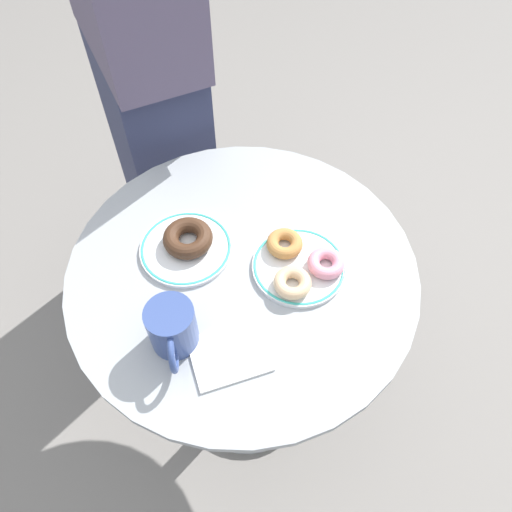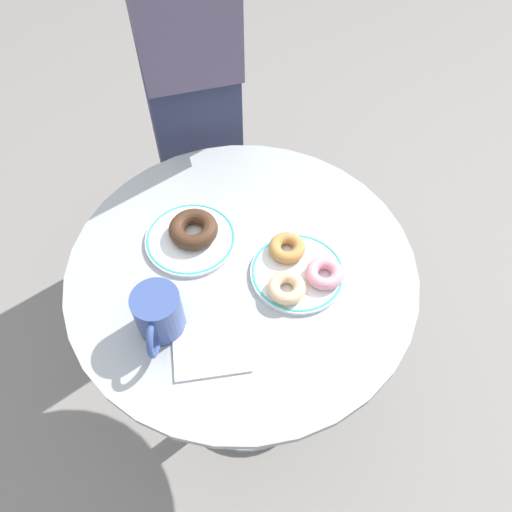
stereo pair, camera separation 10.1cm
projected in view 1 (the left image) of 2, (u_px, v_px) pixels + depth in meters
ground_plane at (247, 391)px, 1.63m from camera, size 7.00×7.00×0.02m
cafe_table at (244, 320)px, 1.22m from camera, size 0.73×0.73×0.72m
plate_left at (186, 248)px, 1.05m from camera, size 0.20×0.20×0.01m
plate_right at (299, 266)px, 1.02m from camera, size 0.19×0.19×0.01m
donut_chocolate at (188, 238)px, 1.04m from camera, size 0.15×0.15×0.03m
donut_pink_frosted at (326, 263)px, 1.01m from camera, size 0.11×0.11×0.03m
donut_old_fashioned at (285, 244)px, 1.04m from camera, size 0.09×0.09×0.03m
donut_glazed at (292, 283)px, 0.98m from camera, size 0.10×0.10×0.03m
paper_napkin at (230, 354)px, 0.92m from camera, size 0.16×0.14×0.01m
coffee_mug at (172, 329)px, 0.89m from camera, size 0.09×0.14×0.10m
person_figure at (143, 65)px, 1.25m from camera, size 0.37×0.49×1.70m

